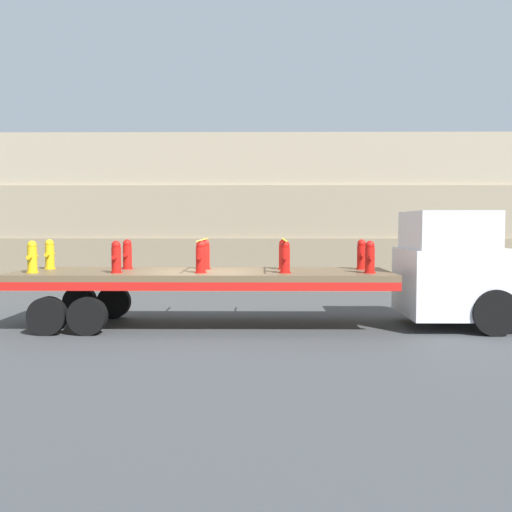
% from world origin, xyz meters
% --- Properties ---
extents(ground_plane, '(120.00, 120.00, 0.00)m').
position_xyz_m(ground_plane, '(0.00, 0.00, 0.00)').
color(ground_plane, '#3F4244').
extents(rock_cliff, '(60.00, 3.30, 6.08)m').
position_xyz_m(rock_cliff, '(0.00, 8.98, 3.04)').
color(rock_cliff, '#84755B').
rests_on(rock_cliff, ground_plane).
extents(truck_cab, '(2.71, 2.66, 2.90)m').
position_xyz_m(truck_cab, '(6.44, 0.00, 1.44)').
color(truck_cab, silver).
rests_on(truck_cab, ground_plane).
extents(flatbed_trailer, '(9.38, 2.69, 1.40)m').
position_xyz_m(flatbed_trailer, '(-0.59, 0.00, 1.14)').
color(flatbed_trailer, brown).
rests_on(flatbed_trailer, ground_plane).
extents(fire_hydrant_yellow_near_0, '(0.29, 0.50, 0.79)m').
position_xyz_m(fire_hydrant_yellow_near_0, '(-4.09, -0.57, 1.78)').
color(fire_hydrant_yellow_near_0, gold).
rests_on(fire_hydrant_yellow_near_0, flatbed_trailer).
extents(fire_hydrant_yellow_far_0, '(0.29, 0.50, 0.79)m').
position_xyz_m(fire_hydrant_yellow_far_0, '(-4.09, 0.57, 1.78)').
color(fire_hydrant_yellow_far_0, gold).
rests_on(fire_hydrant_yellow_far_0, flatbed_trailer).
extents(fire_hydrant_red_near_1, '(0.29, 0.50, 0.79)m').
position_xyz_m(fire_hydrant_red_near_1, '(-2.04, -0.57, 1.78)').
color(fire_hydrant_red_near_1, red).
rests_on(fire_hydrant_red_near_1, flatbed_trailer).
extents(fire_hydrant_red_far_1, '(0.29, 0.50, 0.79)m').
position_xyz_m(fire_hydrant_red_far_1, '(-2.04, 0.57, 1.78)').
color(fire_hydrant_red_far_1, red).
rests_on(fire_hydrant_red_far_1, flatbed_trailer).
extents(fire_hydrant_red_near_2, '(0.29, 0.50, 0.79)m').
position_xyz_m(fire_hydrant_red_near_2, '(0.00, -0.57, 1.78)').
color(fire_hydrant_red_near_2, red).
rests_on(fire_hydrant_red_near_2, flatbed_trailer).
extents(fire_hydrant_red_far_2, '(0.29, 0.50, 0.79)m').
position_xyz_m(fire_hydrant_red_far_2, '(0.00, 0.57, 1.78)').
color(fire_hydrant_red_far_2, red).
rests_on(fire_hydrant_red_far_2, flatbed_trailer).
extents(fire_hydrant_red_near_3, '(0.29, 0.50, 0.79)m').
position_xyz_m(fire_hydrant_red_near_3, '(2.04, -0.57, 1.78)').
color(fire_hydrant_red_near_3, red).
rests_on(fire_hydrant_red_near_3, flatbed_trailer).
extents(fire_hydrant_red_far_3, '(0.29, 0.50, 0.79)m').
position_xyz_m(fire_hydrant_red_far_3, '(2.04, 0.57, 1.78)').
color(fire_hydrant_red_far_3, red).
rests_on(fire_hydrant_red_far_3, flatbed_trailer).
extents(fire_hydrant_red_near_4, '(0.29, 0.50, 0.79)m').
position_xyz_m(fire_hydrant_red_near_4, '(4.09, -0.57, 1.78)').
color(fire_hydrant_red_near_4, red).
rests_on(fire_hydrant_red_near_4, flatbed_trailer).
extents(fire_hydrant_red_far_4, '(0.29, 0.50, 0.79)m').
position_xyz_m(fire_hydrant_red_far_4, '(4.09, 0.57, 1.78)').
color(fire_hydrant_red_far_4, red).
rests_on(fire_hydrant_red_far_4, flatbed_trailer).
extents(cargo_strap_rear, '(0.05, 2.79, 0.01)m').
position_xyz_m(cargo_strap_rear, '(0.00, 0.00, 2.19)').
color(cargo_strap_rear, yellow).
rests_on(cargo_strap_rear, fire_hydrant_red_near_2).
extents(cargo_strap_middle, '(0.05, 2.79, 0.01)m').
position_xyz_m(cargo_strap_middle, '(2.04, 0.00, 2.19)').
color(cargo_strap_middle, yellow).
rests_on(cargo_strap_middle, fire_hydrant_red_near_3).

